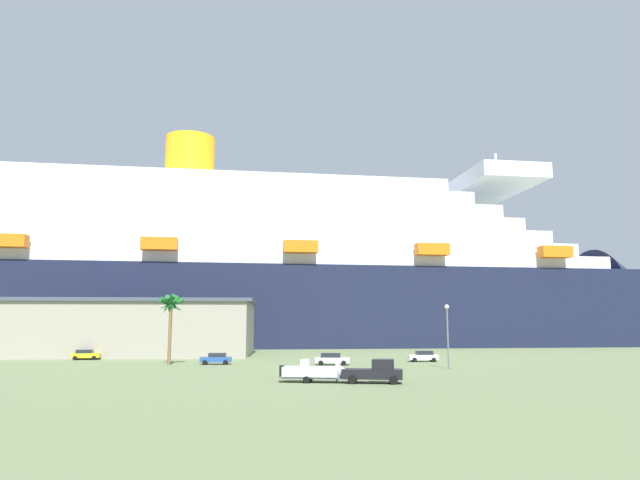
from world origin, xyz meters
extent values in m
plane|color=#66754C|center=(0.00, 30.00, 0.00)|extent=(600.00, 600.00, 0.00)
cube|color=#191E38|center=(1.21, 78.74, 9.86)|extent=(185.71, 49.31, 19.72)
cone|color=#191E38|center=(100.07, 85.99, 10.85)|extent=(28.00, 34.17, 32.38)
cube|color=white|center=(1.21, 78.74, 21.35)|extent=(163.53, 44.82, 3.26)
cube|color=white|center=(-2.45, 78.47, 24.62)|extent=(153.99, 43.31, 3.26)
cube|color=white|center=(-6.11, 78.20, 27.88)|extent=(147.89, 42.03, 3.26)
cube|color=white|center=(-9.78, 77.93, 31.15)|extent=(140.96, 40.78, 3.26)
cube|color=white|center=(-13.44, 77.66, 34.41)|extent=(136.64, 40.14, 3.26)
cube|color=white|center=(-17.10, 77.39, 37.68)|extent=(129.06, 38.93, 3.26)
cube|color=white|center=(-20.76, 77.12, 40.94)|extent=(122.70, 37.77, 3.26)
cube|color=white|center=(56.13, 82.76, 44.57)|extent=(21.20, 40.81, 4.00)
cylinder|color=yellow|center=(-26.25, 76.72, 48.77)|extent=(13.86, 13.86, 12.39)
cylinder|color=silver|center=(59.79, 83.03, 48.57)|extent=(0.80, 0.80, 12.00)
cube|color=orange|center=(-61.50, 55.38, 23.64)|extent=(8.21, 3.78, 2.80)
cube|color=orange|center=(-29.46, 57.73, 23.64)|extent=(8.21, 3.78, 2.80)
cube|color=orange|center=(2.58, 60.08, 23.64)|extent=(8.21, 3.78, 2.80)
cube|color=orange|center=(34.62, 62.43, 23.64)|extent=(8.21, 3.78, 2.80)
cube|color=orange|center=(66.66, 64.78, 23.64)|extent=(8.21, 3.78, 2.80)
cube|color=gray|center=(-30.37, 34.26, 4.64)|extent=(45.92, 23.49, 9.29)
cube|color=#3F4759|center=(-30.37, 34.26, 9.59)|extent=(47.76, 24.43, 0.60)
cube|color=black|center=(6.10, -18.69, 0.85)|extent=(5.90, 3.16, 0.90)
cube|color=black|center=(7.08, -18.91, 1.75)|extent=(2.37, 2.23, 0.90)
cube|color=#26333F|center=(7.74, -19.05, 1.66)|extent=(0.46, 1.66, 0.63)
cylinder|color=black|center=(8.23, -18.13, 0.40)|extent=(0.84, 0.45, 0.80)
cylinder|color=black|center=(7.79, -20.09, 0.40)|extent=(0.84, 0.45, 0.80)
cylinder|color=black|center=(4.56, -17.32, 0.40)|extent=(0.84, 0.45, 0.80)
cylinder|color=black|center=(4.13, -19.28, 0.40)|extent=(0.84, 0.45, 0.80)
cube|color=#595960|center=(0.44, -17.43, 0.47)|extent=(6.02, 3.02, 0.16)
cube|color=#595960|center=(3.77, -18.17, 0.47)|extent=(1.87, 0.53, 0.10)
cylinder|color=black|center=(0.41, -16.39, 0.32)|extent=(0.67, 0.35, 0.64)
cylinder|color=black|center=(-0.03, -18.36, 0.32)|extent=(0.67, 0.35, 0.64)
cube|color=silver|center=(0.44, -17.43, 1.00)|extent=(5.55, 3.10, 0.90)
cone|color=silver|center=(3.39, -18.09, 1.00)|extent=(1.56, 2.03, 1.81)
cube|color=silver|center=(-0.07, -17.32, 1.80)|extent=(1.00, 1.15, 0.70)
cube|color=black|center=(-2.31, -16.82, 1.00)|extent=(0.46, 0.57, 1.10)
cylinder|color=brown|center=(-17.49, 8.60, 4.06)|extent=(0.46, 0.46, 8.12)
cone|color=#195923|center=(-17.09, 8.56, 8.22)|extent=(1.06, 3.26, 2.65)
cone|color=#195923|center=(-17.26, 8.93, 8.22)|extent=(3.11, 2.48, 2.46)
cone|color=#195923|center=(-17.53, 9.00, 8.22)|extent=(3.44, 1.05, 2.28)
cone|color=#195923|center=(-17.82, 8.83, 8.22)|extent=(2.59, 3.25, 1.95)
cone|color=#195923|center=(-17.89, 8.57, 8.22)|extent=(0.99, 3.28, 2.60)
cone|color=#195923|center=(-17.78, 8.33, 8.22)|extent=(2.59, 2.67, 2.88)
cone|color=#195923|center=(-17.42, 8.21, 8.22)|extent=(3.57, 1.28, 1.87)
cone|color=#195923|center=(-17.21, 8.32, 8.22)|extent=(2.94, 2.93, 2.10)
sphere|color=#195923|center=(-17.49, 8.60, 8.12)|extent=(1.10, 1.10, 1.10)
cylinder|color=slate|center=(18.57, -1.43, 3.71)|extent=(0.20, 0.20, 7.42)
sphere|color=#F9F2CC|center=(18.57, -1.43, 7.67)|extent=(0.56, 0.56, 0.56)
cube|color=white|center=(18.98, 12.84, 0.68)|extent=(4.42, 2.17, 0.70)
cube|color=#1E232D|center=(19.19, 12.83, 1.31)|extent=(2.51, 1.86, 0.55)
cylinder|color=black|center=(17.50, 11.97, 0.33)|extent=(0.67, 0.26, 0.66)
cylinder|color=black|center=(17.61, 13.88, 0.33)|extent=(0.67, 0.26, 0.66)
cylinder|color=black|center=(20.34, 11.80, 0.33)|extent=(0.67, 0.26, 0.66)
cylinder|color=black|center=(20.45, 13.72, 0.33)|extent=(0.67, 0.26, 0.66)
cube|color=yellow|center=(-32.79, 21.75, 0.68)|extent=(4.42, 2.34, 0.70)
cube|color=#1E232D|center=(-33.00, 21.72, 1.31)|extent=(2.55, 1.92, 0.55)
cylinder|color=black|center=(-31.53, 22.82, 0.33)|extent=(0.68, 0.30, 0.66)
cylinder|color=black|center=(-31.30, 21.03, 0.33)|extent=(0.68, 0.30, 0.66)
cylinder|color=black|center=(-34.29, 22.46, 0.33)|extent=(0.68, 0.30, 0.66)
cylinder|color=black|center=(-34.06, 20.67, 0.33)|extent=(0.68, 0.30, 0.66)
cube|color=silver|center=(4.84, 6.63, 0.68)|extent=(4.91, 2.56, 0.70)
cube|color=#1E232D|center=(4.61, 6.66, 1.31)|extent=(2.84, 2.07, 0.55)
cylinder|color=black|center=(6.51, 7.33, 0.33)|extent=(0.69, 0.32, 0.66)
cylinder|color=black|center=(6.23, 5.46, 0.33)|extent=(0.69, 0.32, 0.66)
cylinder|color=black|center=(3.45, 7.79, 0.33)|extent=(0.69, 0.32, 0.66)
cylinder|color=black|center=(3.17, 5.92, 0.33)|extent=(0.69, 0.32, 0.66)
cube|color=#264C99|center=(-11.20, 9.17, 0.68)|extent=(4.25, 1.83, 0.70)
cube|color=#1E232D|center=(-10.99, 9.17, 1.31)|extent=(2.38, 1.65, 0.55)
cylinder|color=black|center=(-12.60, 8.25, 0.33)|extent=(0.66, 0.22, 0.66)
cylinder|color=black|center=(-12.60, 10.08, 0.33)|extent=(0.66, 0.22, 0.66)
cylinder|color=black|center=(-9.80, 8.26, 0.33)|extent=(0.66, 0.22, 0.66)
cylinder|color=black|center=(-9.80, 10.08, 0.33)|extent=(0.66, 0.22, 0.66)
camera|label=1|loc=(-2.86, -72.67, 5.24)|focal=32.17mm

